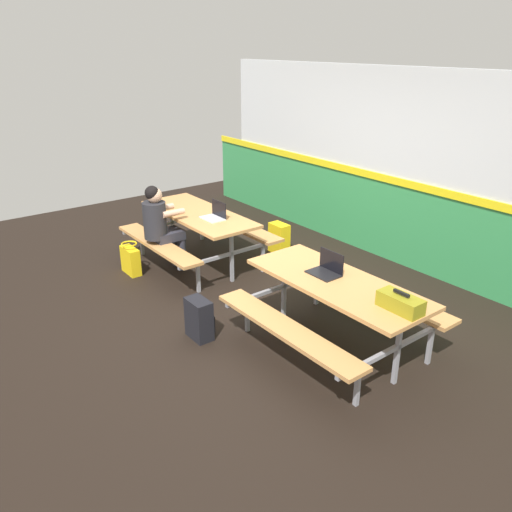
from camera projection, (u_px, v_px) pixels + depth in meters
The scene contains 11 objects.
ground_plane at pixel (240, 304), 6.15m from camera, with size 10.00×10.00×0.02m, color black.
accent_backdrop at pixel (388, 170), 7.08m from camera, with size 8.00×0.14×2.60m.
picnic_table_left at pixel (199, 224), 7.05m from camera, with size 1.91×1.56×0.74m.
picnic_table_right at pixel (336, 296), 5.06m from camera, with size 1.91×1.56×0.74m.
student_nearer at pixel (161, 222), 6.71m from camera, with size 0.36×0.53×1.21m.
laptop_silver at pixel (215, 215), 6.74m from camera, with size 0.32×0.22×0.22m.
laptop_dark at pixel (326, 269), 5.13m from camera, with size 0.32×0.22×0.22m.
toolbox_grey at pixel (400, 303), 4.42m from camera, with size 0.40×0.18×0.18m.
backpack_dark at pixel (200, 319), 5.36m from camera, with size 0.30×0.22×0.44m.
tote_bag_bright at pixel (131, 260), 6.87m from camera, with size 0.34×0.21×0.43m.
satchel_spare at pixel (279, 238), 7.56m from camera, with size 0.30×0.22×0.44m.
Camera 1 is at (4.45, -3.16, 2.88)m, focal length 36.22 mm.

